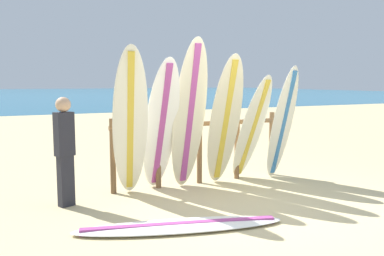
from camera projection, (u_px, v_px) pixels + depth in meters
name	position (u px, v px, depth m)	size (l,w,h in m)	color
ground_plane	(260.00, 209.00, 5.56)	(120.00, 120.00, 0.00)	#CCB784
ocean_water	(25.00, 94.00, 57.56)	(120.00, 80.00, 0.01)	#196B93
surfboard_rack	(199.00, 142.00, 6.91)	(3.13, 0.09, 1.19)	brown
surfboard_leaning_far_left	(130.00, 124.00, 5.93)	(0.69, 0.96, 2.28)	white
surfboard_leaning_left	(161.00, 126.00, 6.29)	(0.54, 0.84, 2.13)	white
surfboard_leaning_center_left	(189.00, 115.00, 6.43)	(0.61, 0.67, 2.44)	beige
surfboard_leaning_center	(225.00, 121.00, 6.64)	(0.60, 0.83, 2.20)	beige
surfboard_leaning_center_right	(252.00, 129.00, 7.01)	(0.67, 0.90, 1.88)	silver
surfboard_leaning_right	(282.00, 123.00, 7.13)	(0.54, 0.66, 2.04)	white
surfboard_lying_on_sand	(180.00, 226.00, 4.82)	(2.59, 1.14, 0.08)	white
beachgoer_standing	(65.00, 147.00, 5.60)	(0.29, 0.24, 1.55)	#26262D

